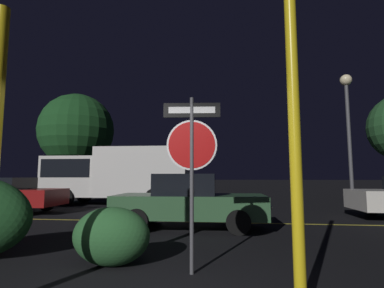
# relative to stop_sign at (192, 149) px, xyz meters

# --- Properties ---
(road_center_stripe) EXTENTS (42.17, 0.12, 0.01)m
(road_center_stripe) POSITION_rel_stop_sign_xyz_m (-0.51, 4.89, -1.80)
(road_center_stripe) COLOR gold
(road_center_stripe) RESTS_ON ground_plane
(stop_sign) EXTENTS (0.86, 0.10, 2.58)m
(stop_sign) POSITION_rel_stop_sign_xyz_m (0.00, 0.00, 0.00)
(stop_sign) COLOR #4C4C51
(stop_sign) RESTS_ON ground_plane
(yellow_pole_right) EXTENTS (0.12, 0.12, 3.55)m
(yellow_pole_right) POSITION_rel_stop_sign_xyz_m (1.24, -1.18, -0.03)
(yellow_pole_right) COLOR yellow
(yellow_pole_right) RESTS_ON ground_plane
(hedge_bush_2) EXTENTS (1.24, 0.83, 0.91)m
(hedge_bush_2) POSITION_rel_stop_sign_xyz_m (-1.31, 0.24, -1.35)
(hedge_bush_2) COLOR #285B2D
(hedge_bush_2) RESTS_ON ground_plane
(passing_car_2) EXTENTS (4.15, 1.90, 1.46)m
(passing_car_2) POSITION_rel_stop_sign_xyz_m (-0.53, 3.75, -1.09)
(passing_car_2) COLOR #335B38
(passing_car_2) RESTS_ON ground_plane
(delivery_truck) EXTENTS (7.22, 2.51, 2.82)m
(delivery_truck) POSITION_rel_stop_sign_xyz_m (-5.12, 10.19, -0.26)
(delivery_truck) COLOR silver
(delivery_truck) RESTS_ON ground_plane
(street_lamp) EXTENTS (0.51, 0.51, 6.02)m
(street_lamp) POSITION_rel_stop_sign_xyz_m (5.92, 9.55, 2.42)
(street_lamp) COLOR #4C4C51
(street_lamp) RESTS_ON ground_plane
(tree_0) EXTENTS (5.19, 5.19, 7.24)m
(tree_0) POSITION_rel_stop_sign_xyz_m (-10.14, 15.48, 2.84)
(tree_0) COLOR #422D1E
(tree_0) RESTS_ON ground_plane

